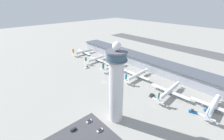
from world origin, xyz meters
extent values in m
plane|color=#9E9B93|center=(0.00, 0.00, 0.00)|extent=(1000.00, 1000.00, 0.00)
cube|color=#A3A8B2|center=(0.00, 70.00, 6.07)|extent=(245.30, 22.00, 12.15)
cube|color=#4C515B|center=(0.00, 70.00, 12.95)|extent=(245.30, 25.00, 1.60)
cube|color=#515154|center=(0.00, 195.58, 0.00)|extent=(367.95, 44.00, 0.01)
cylinder|color=silver|center=(50.69, -29.63, 24.22)|extent=(10.32, 10.32, 48.43)
cylinder|color=#565B66|center=(50.69, -29.63, 48.83)|extent=(14.44, 14.44, 0.80)
cylinder|color=#334C60|center=(50.69, -29.63, 51.64)|extent=(13.28, 13.28, 4.82)
cylinder|color=#565B66|center=(50.69, -29.63, 54.55)|extent=(14.44, 14.44, 1.00)
sphere|color=white|center=(50.69, -29.63, 57.97)|extent=(5.84, 5.84, 5.84)
cylinder|color=white|center=(-98.77, 36.30, 4.40)|extent=(4.88, 30.97, 4.04)
cone|color=white|center=(-98.30, 53.55, 4.40)|extent=(4.13, 3.74, 4.04)
cone|color=white|center=(-99.26, 18.45, 4.40)|extent=(3.76, 4.94, 3.63)
cube|color=white|center=(-98.75, 36.92, 3.70)|extent=(38.02, 5.43, 0.44)
cylinder|color=#A8A8B2|center=(-106.69, 38.13, 2.48)|extent=(2.34, 4.50, 2.22)
cylinder|color=#A8A8B2|center=(-90.77, 37.70, 2.48)|extent=(2.34, 4.50, 2.22)
cube|color=orange|center=(-99.28, 17.48, 9.65)|extent=(0.38, 2.81, 6.46)
cube|color=white|center=(-99.30, 17.08, 4.81)|extent=(11.35, 2.31, 0.24)
cylinder|color=black|center=(-98.38, 50.53, 1.19)|extent=(0.28, 0.28, 2.39)
cylinder|color=black|center=(-95.95, 36.04, 1.19)|extent=(0.28, 0.28, 2.39)
cylinder|color=black|center=(-101.60, 36.19, 1.19)|extent=(0.28, 0.28, 2.39)
cylinder|color=white|center=(-57.61, 32.20, 3.98)|extent=(5.77, 31.86, 3.43)
cone|color=white|center=(-58.90, 49.54, 3.98)|extent=(3.65, 3.33, 3.43)
cone|color=white|center=(-56.29, 14.35, 3.98)|extent=(3.38, 4.33, 3.09)
cube|color=white|center=(-57.66, 32.83, 3.38)|extent=(30.48, 6.63, 0.44)
cylinder|color=#A8A8B2|center=(-64.07, 33.36, 2.34)|extent=(2.16, 3.90, 1.89)
cylinder|color=#A8A8B2|center=(-51.40, 34.30, 2.34)|extent=(2.16, 3.90, 1.89)
cube|color=#14704C|center=(-56.23, 13.52, 8.44)|extent=(0.51, 2.81, 5.49)
cube|color=white|center=(-56.20, 13.13, 4.32)|extent=(9.73, 2.71, 0.24)
cylinder|color=black|center=(-58.70, 46.81, 1.13)|extent=(0.28, 0.28, 2.26)
cylinder|color=black|center=(-55.21, 32.21, 1.13)|extent=(0.28, 0.28, 2.26)
cylinder|color=black|center=(-60.00, 31.86, 1.13)|extent=(0.28, 0.28, 2.26)
cylinder|color=silver|center=(-18.76, 33.65, 4.20)|extent=(5.63, 32.63, 4.12)
cone|color=silver|center=(-19.60, 51.72, 4.20)|extent=(4.29, 3.90, 4.12)
cone|color=silver|center=(-17.89, 14.96, 4.20)|extent=(3.93, 5.11, 3.71)
cube|color=silver|center=(-18.79, 34.30, 3.48)|extent=(40.95, 6.30, 0.44)
cylinder|color=#A8A8B2|center=(-27.39, 34.90, 2.23)|extent=(2.47, 4.63, 2.27)
cylinder|color=#A8A8B2|center=(-10.28, 35.70, 2.23)|extent=(2.47, 4.63, 2.27)
cube|color=#14704C|center=(-17.84, 13.98, 9.56)|extent=(0.43, 2.81, 6.59)
cube|color=silver|center=(-17.82, 13.58, 4.61)|extent=(11.61, 2.54, 0.24)
cylinder|color=black|center=(-19.46, 48.67, 1.07)|extent=(0.28, 0.28, 2.14)
cylinder|color=black|center=(-15.87, 33.63, 1.07)|extent=(0.28, 0.28, 2.14)
cylinder|color=black|center=(-21.63, 33.37, 1.07)|extent=(0.28, 0.28, 2.14)
cylinder|color=white|center=(19.08, 35.24, 4.21)|extent=(4.96, 34.11, 3.81)
cone|color=white|center=(18.45, 53.95, 4.21)|extent=(3.92, 3.56, 3.81)
cone|color=white|center=(19.74, 15.96, 4.21)|extent=(3.58, 4.68, 3.43)
cube|color=white|center=(19.06, 35.92, 3.54)|extent=(31.39, 5.46, 0.44)
cylinder|color=#A8A8B2|center=(12.46, 36.70, 2.39)|extent=(2.24, 4.26, 2.10)
cylinder|color=#A8A8B2|center=(25.59, 37.14, 2.39)|extent=(2.24, 4.26, 2.10)
cube|color=#197FB2|center=(19.77, 15.05, 9.16)|extent=(0.39, 2.81, 6.10)
cube|color=white|center=(19.78, 14.65, 4.59)|extent=(10.73, 2.36, 0.24)
cylinder|color=black|center=(18.55, 51.03, 1.15)|extent=(0.28, 0.28, 2.30)
cylinder|color=black|center=(21.75, 35.21, 1.15)|extent=(0.28, 0.28, 2.30)
cylinder|color=black|center=(16.42, 35.03, 1.15)|extent=(0.28, 0.28, 2.30)
cylinder|color=silver|center=(62.16, 30.38, 4.63)|extent=(5.75, 35.98, 3.73)
cone|color=silver|center=(61.05, 49.94, 4.63)|extent=(3.92, 3.57, 3.73)
cone|color=silver|center=(63.29, 10.26, 4.63)|extent=(3.61, 4.66, 3.36)
cube|color=silver|center=(62.12, 31.09, 3.98)|extent=(39.06, 6.59, 0.44)
cylinder|color=#A8A8B2|center=(53.91, 31.63, 2.85)|extent=(2.28, 4.22, 2.05)
cylinder|color=#A8A8B2|center=(70.21, 32.55, 2.85)|extent=(2.28, 4.22, 2.05)
cube|color=#14704C|center=(63.34, 9.36, 9.49)|extent=(0.46, 2.81, 5.97)
cube|color=silver|center=(63.37, 8.96, 5.01)|extent=(10.55, 2.59, 0.24)
cylinder|color=black|center=(61.21, 47.06, 1.38)|extent=(0.28, 0.28, 2.77)
cylinder|color=black|center=(64.77, 30.44, 1.38)|extent=(0.28, 0.28, 2.77)
cylinder|color=black|center=(59.55, 30.15, 1.38)|extent=(0.28, 0.28, 2.77)
cylinder|color=silver|center=(98.03, 36.61, 4.41)|extent=(6.00, 29.78, 4.28)
cone|color=silver|center=(97.05, 53.30, 4.41)|extent=(4.50, 4.10, 4.28)
cone|color=silver|center=(99.04, 19.28, 4.41)|extent=(4.15, 5.35, 3.85)
cube|color=silver|center=(98.00, 37.20, 3.66)|extent=(35.67, 6.46, 0.44)
cylinder|color=#A8A8B2|center=(90.50, 37.76, 2.36)|extent=(2.62, 4.84, 2.35)
cylinder|color=#A8A8B2|center=(105.37, 38.63, 2.36)|extent=(2.62, 4.84, 2.35)
cube|color=#197FB2|center=(99.10, 18.25, 9.97)|extent=(0.46, 2.81, 6.85)
cube|color=silver|center=(99.13, 17.85, 4.83)|extent=(12.08, 2.70, 0.24)
cylinder|color=black|center=(97.24, 50.18, 1.13)|extent=(0.28, 0.28, 2.27)
cylinder|color=black|center=(101.03, 36.57, 1.13)|extent=(0.28, 0.28, 2.27)
cylinder|color=black|center=(95.05, 36.22, 1.13)|extent=(0.28, 0.28, 2.27)
cube|color=black|center=(88.77, 21.61, 0.06)|extent=(5.90, 4.35, 0.12)
cube|color=#195699|center=(88.77, 21.61, 0.81)|extent=(6.88, 4.86, 1.61)
cube|color=#232D38|center=(88.18, 21.34, 2.27)|extent=(2.64, 2.75, 1.32)
cube|color=black|center=(-45.77, 7.48, 0.06)|extent=(2.76, 5.80, 0.12)
cube|color=silver|center=(-45.77, 7.48, 0.69)|extent=(2.96, 6.88, 1.39)
cube|color=#232D38|center=(-45.84, 8.14, 1.96)|extent=(2.21, 2.20, 1.14)
cube|color=black|center=(52.23, 16.73, 0.06)|extent=(2.51, 4.80, 0.12)
cube|color=#2D333D|center=(52.23, 16.73, 0.76)|extent=(2.63, 5.71, 1.52)
cube|color=#232D38|center=(52.24, 16.17, 2.14)|extent=(2.26, 1.74, 1.24)
cube|color=black|center=(96.65, 32.55, 0.06)|extent=(5.97, 4.64, 0.12)
cube|color=#195699|center=(96.65, 32.55, 0.72)|extent=(6.94, 5.20, 1.45)
cube|color=#232D38|center=(96.07, 32.26, 2.04)|extent=(2.75, 2.90, 1.19)
cube|color=black|center=(39.15, -60.08, 0.06)|extent=(1.84, 3.66, 0.12)
cube|color=black|center=(39.15, -60.08, 0.42)|extent=(1.93, 4.35, 0.83)
cube|color=#232D38|center=(39.15, -60.18, 1.18)|extent=(1.66, 2.41, 0.68)
cube|color=black|center=(39.64, -47.20, 0.06)|extent=(1.81, 3.80, 0.12)
cube|color=silver|center=(39.64, -47.20, 0.40)|extent=(1.91, 4.52, 0.80)
cube|color=#232D38|center=(39.64, -47.32, 1.13)|extent=(1.63, 2.50, 0.66)
cube|color=black|center=(52.09, -46.54, 0.06)|extent=(1.79, 3.83, 0.12)
cube|color=silver|center=(52.09, -46.54, 0.40)|extent=(1.88, 4.55, 0.79)
cube|color=#232D38|center=(52.08, -46.65, 1.12)|extent=(1.62, 2.51, 0.65)
camera|label=1|loc=(115.57, -92.56, 83.64)|focal=24.00mm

